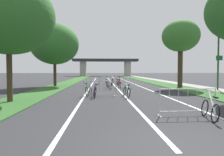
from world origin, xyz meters
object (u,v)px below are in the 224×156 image
object	(u,v)px
bicycle_silver_2	(107,84)
bicycle_purple_5	(95,91)
tree_right_oak_near	(181,37)
bicycle_white_8	(210,109)
bicycle_blue_7	(112,82)
bicycle_teal_1	(120,81)
bicycle_red_9	(119,84)
bicycle_green_10	(89,90)
lamppost_with_sign	(218,54)
bicycle_yellow_4	(99,81)
bicycle_black_3	(111,85)
tree_left_cypress_far	(8,16)
crowd_barrier_nearest	(188,102)
bicycle_orange_6	(118,81)
crowd_barrier_third	(123,83)
crowd_barrier_second	(100,89)
tree_left_pine_near	(55,44)
bicycle_green_0	(127,92)
crowd_barrier_fourth	(109,80)

from	to	relation	value
bicycle_silver_2	bicycle_purple_5	world-z (taller)	bicycle_silver_2
tree_right_oak_near	bicycle_white_8	size ratio (longest dim) A/B	4.23
bicycle_blue_7	bicycle_purple_5	bearing A→B (deg)	-104.20
bicycle_teal_1	bicycle_red_9	size ratio (longest dim) A/B	0.94
bicycle_silver_2	bicycle_green_10	size ratio (longest dim) A/B	1.00
lamppost_with_sign	bicycle_blue_7	xyz separation A→B (m)	(-8.65, 7.89, -2.82)
bicycle_yellow_4	bicycle_red_9	xyz separation A→B (m)	(2.00, -5.82, 0.01)
bicycle_green_10	bicycle_yellow_4	bearing A→B (deg)	96.90
bicycle_black_3	tree_left_cypress_far	bearing A→B (deg)	-124.50
tree_left_cypress_far	bicycle_red_9	distance (m)	11.45
tree_right_oak_near	lamppost_with_sign	world-z (taller)	tree_right_oak_near
crowd_barrier_nearest	bicycle_white_8	distance (m)	0.78
bicycle_teal_1	bicycle_orange_6	size ratio (longest dim) A/B	0.93
bicycle_orange_6	bicycle_red_9	distance (m)	4.77
crowd_barrier_third	bicycle_silver_2	size ratio (longest dim) A/B	1.36
lamppost_with_sign	bicycle_purple_5	bearing A→B (deg)	-161.85
tree_left_cypress_far	crowd_barrier_nearest	xyz separation A→B (m)	(8.23, -3.59, -4.15)
lamppost_with_sign	crowd_barrier_third	size ratio (longest dim) A/B	2.42
tree_left_cypress_far	lamppost_with_sign	size ratio (longest dim) A/B	1.25
bicycle_purple_5	crowd_barrier_second	bearing A→B (deg)	44.65
tree_right_oak_near	bicycle_teal_1	bearing A→B (deg)	135.26
tree_right_oak_near	crowd_barrier_second	distance (m)	11.24
tree_left_pine_near	bicycle_orange_6	world-z (taller)	tree_left_pine_near
lamppost_with_sign	bicycle_purple_5	xyz separation A→B (m)	(-10.48, -3.44, -2.82)
bicycle_green_0	bicycle_white_8	world-z (taller)	bicycle_white_8
bicycle_black_3	bicycle_yellow_4	world-z (taller)	bicycle_black_3
bicycle_blue_7	crowd_barrier_third	bearing A→B (deg)	-86.72
lamppost_with_sign	bicycle_red_9	distance (m)	9.27
bicycle_purple_5	bicycle_white_8	distance (m)	7.19
bicycle_yellow_4	bicycle_blue_7	size ratio (longest dim) A/B	0.98
tree_left_cypress_far	bicycle_red_9	size ratio (longest dim) A/B	3.92
bicycle_green_0	bicycle_blue_7	size ratio (longest dim) A/B	0.99
bicycle_green_0	bicycle_purple_5	distance (m)	2.07
bicycle_blue_7	crowd_barrier_second	bearing A→B (deg)	-102.86
tree_left_cypress_far	bicycle_purple_5	distance (m)	6.47
bicycle_black_3	bicycle_white_8	xyz separation A→B (m)	(2.84, -11.37, -0.02)
bicycle_green_0	bicycle_black_3	distance (m)	5.61
tree_left_pine_near	crowd_barrier_nearest	world-z (taller)	tree_left_pine_near
bicycle_silver_2	bicycle_white_8	bearing A→B (deg)	-83.30
bicycle_blue_7	tree_right_oak_near	bearing A→B (deg)	-40.69
bicycle_green_0	crowd_barrier_nearest	bearing A→B (deg)	-80.03
bicycle_silver_2	bicycle_blue_7	world-z (taller)	bicycle_silver_2
bicycle_silver_2	bicycle_white_8	distance (m)	12.83
tree_right_oak_near	bicycle_teal_1	size ratio (longest dim) A/B	4.21
tree_right_oak_near	crowd_barrier_second	world-z (taller)	tree_right_oak_near
bicycle_green_10	lamppost_with_sign	bearing A→B (deg)	23.62
bicycle_silver_2	bicycle_black_3	size ratio (longest dim) A/B	0.98
bicycle_black_3	lamppost_with_sign	bearing A→B (deg)	-8.30
crowd_barrier_fourth	bicycle_red_9	xyz separation A→B (m)	(0.70, -5.22, -0.13)
crowd_barrier_fourth	bicycle_green_0	world-z (taller)	crowd_barrier_fourth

